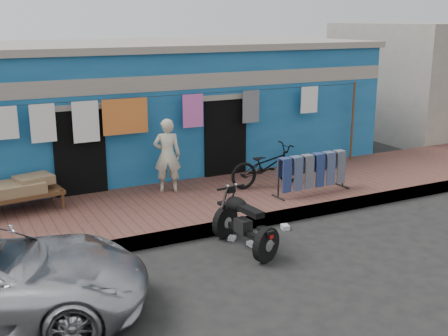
# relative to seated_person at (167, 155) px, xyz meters

# --- Properties ---
(ground) EXTENTS (80.00, 80.00, 0.00)m
(ground) POSITION_rel_seated_person_xyz_m (0.46, -3.83, -1.06)
(ground) COLOR black
(ground) RESTS_ON ground
(sidewalk) EXTENTS (28.00, 3.00, 0.25)m
(sidewalk) POSITION_rel_seated_person_xyz_m (0.46, -0.83, -0.94)
(sidewalk) COLOR brown
(sidewalk) RESTS_ON ground
(curb) EXTENTS (28.00, 0.10, 0.25)m
(curb) POSITION_rel_seated_person_xyz_m (0.46, -2.28, -0.94)
(curb) COLOR gray
(curb) RESTS_ON ground
(building) EXTENTS (12.20, 5.20, 3.36)m
(building) POSITION_rel_seated_person_xyz_m (0.46, 3.15, 0.62)
(building) COLOR #164F81
(building) RESTS_ON ground
(neighbor_right) EXTENTS (6.00, 5.00, 3.80)m
(neighbor_right) POSITION_rel_seated_person_xyz_m (11.46, 3.17, 0.84)
(neighbor_right) COLOR #9E9384
(neighbor_right) RESTS_ON ground
(clothesline) EXTENTS (10.06, 0.06, 2.10)m
(clothesline) POSITION_rel_seated_person_xyz_m (-0.55, 0.42, 0.76)
(clothesline) COLOR brown
(clothesline) RESTS_ON sidewalk
(seated_person) EXTENTS (0.68, 0.57, 1.62)m
(seated_person) POSITION_rel_seated_person_xyz_m (0.00, 0.00, 0.00)
(seated_person) COLOR beige
(seated_person) RESTS_ON sidewalk
(bicycle) EXTENTS (1.81, 0.68, 1.16)m
(bicycle) POSITION_rel_seated_person_xyz_m (2.15, -0.66, -0.23)
(bicycle) COLOR black
(bicycle) RESTS_ON sidewalk
(motorcycle) EXTENTS (0.85, 1.71, 1.04)m
(motorcycle) POSITION_rel_seated_person_xyz_m (0.21, -3.11, -0.54)
(motorcycle) COLOR black
(motorcycle) RESTS_ON ground
(charpoy) EXTENTS (2.08, 1.32, 0.63)m
(charpoy) POSITION_rel_seated_person_xyz_m (-3.18, 0.09, -0.50)
(charpoy) COLOR brown
(charpoy) RESTS_ON sidewalk
(jeans_rack) EXTENTS (1.87, 0.48, 0.89)m
(jeans_rack) POSITION_rel_seated_person_xyz_m (2.76, -1.54, -0.37)
(jeans_rack) COLOR black
(jeans_rack) RESTS_ON sidewalk
(litter_a) EXTENTS (0.19, 0.19, 0.07)m
(litter_a) POSITION_rel_seated_person_xyz_m (0.21, -2.63, -1.03)
(litter_a) COLOR silver
(litter_a) RESTS_ON ground
(litter_b) EXTENTS (0.17, 0.20, 0.09)m
(litter_b) POSITION_rel_seated_person_xyz_m (1.38, -2.63, -1.02)
(litter_b) COLOR silver
(litter_b) RESTS_ON ground
(litter_c) EXTENTS (0.15, 0.18, 0.07)m
(litter_c) POSITION_rel_seated_person_xyz_m (0.40, -3.04, -1.03)
(litter_c) COLOR silver
(litter_c) RESTS_ON ground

